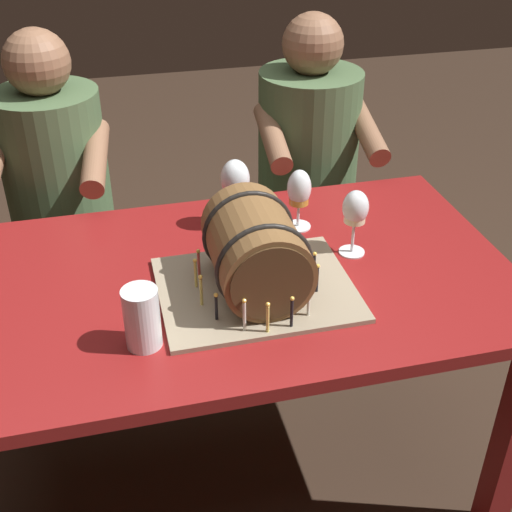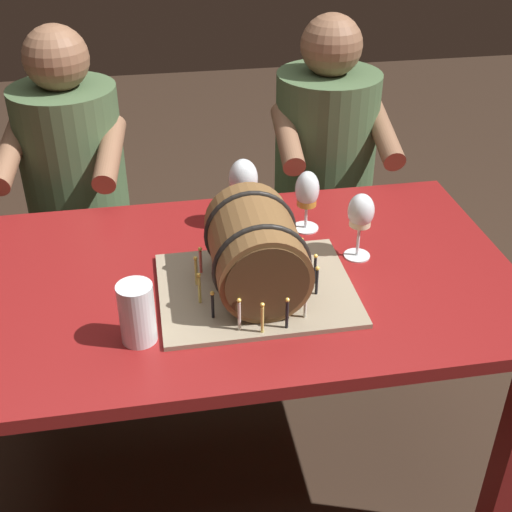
{
  "view_description": "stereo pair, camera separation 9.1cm",
  "coord_description": "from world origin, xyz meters",
  "px_view_note": "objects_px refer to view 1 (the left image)",
  "views": [
    {
      "loc": [
        -0.27,
        -1.35,
        1.67
      ],
      "look_at": [
        0.05,
        -0.08,
        0.83
      ],
      "focal_mm": 47.21,
      "sensor_mm": 36.0,
      "label": 1
    },
    {
      "loc": [
        -0.18,
        -1.37,
        1.67
      ],
      "look_at": [
        0.05,
        -0.08,
        0.83
      ],
      "focal_mm": 47.21,
      "sensor_mm": 36.0,
      "label": 2
    }
  ],
  "objects_px": {
    "beer_pint": "(142,320)",
    "wine_glass_white": "(355,211)",
    "dining_table": "(232,311)",
    "person_seated_right": "(306,194)",
    "wine_glass_red": "(235,182)",
    "wine_glass_amber": "(299,191)",
    "person_seated_left": "(65,224)",
    "barrel_cake": "(256,255)"
  },
  "relations": [
    {
      "from": "beer_pint",
      "to": "wine_glass_white",
      "type": "bearing_deg",
      "value": 23.17
    },
    {
      "from": "dining_table",
      "to": "beer_pint",
      "type": "distance_m",
      "value": 0.36
    },
    {
      "from": "dining_table",
      "to": "wine_glass_white",
      "type": "height_order",
      "value": "wine_glass_white"
    },
    {
      "from": "wine_glass_white",
      "to": "person_seated_right",
      "type": "bearing_deg",
      "value": 82.09
    },
    {
      "from": "wine_glass_red",
      "to": "wine_glass_amber",
      "type": "bearing_deg",
      "value": -16.69
    },
    {
      "from": "wine_glass_white",
      "to": "beer_pint",
      "type": "xyz_separation_m",
      "value": [
        -0.56,
        -0.24,
        -0.06
      ]
    },
    {
      "from": "person_seated_left",
      "to": "beer_pint",
      "type": "bearing_deg",
      "value": -78.2
    },
    {
      "from": "wine_glass_red",
      "to": "wine_glass_amber",
      "type": "xyz_separation_m",
      "value": [
        0.17,
        -0.05,
        -0.02
      ]
    },
    {
      "from": "wine_glass_amber",
      "to": "wine_glass_white",
      "type": "bearing_deg",
      "value": -58.86
    },
    {
      "from": "wine_glass_red",
      "to": "person_seated_right",
      "type": "distance_m",
      "value": 0.65
    },
    {
      "from": "beer_pint",
      "to": "person_seated_right",
      "type": "height_order",
      "value": "person_seated_right"
    },
    {
      "from": "wine_glass_white",
      "to": "beer_pint",
      "type": "height_order",
      "value": "wine_glass_white"
    },
    {
      "from": "wine_glass_red",
      "to": "wine_glass_white",
      "type": "height_order",
      "value": "wine_glass_red"
    },
    {
      "from": "dining_table",
      "to": "wine_glass_red",
      "type": "xyz_separation_m",
      "value": [
        0.07,
        0.24,
        0.24
      ]
    },
    {
      "from": "wine_glass_white",
      "to": "person_seated_right",
      "type": "xyz_separation_m",
      "value": [
        0.09,
        0.66,
        -0.3
      ]
    },
    {
      "from": "dining_table",
      "to": "beer_pint",
      "type": "relative_size",
      "value": 10.05
    },
    {
      "from": "barrel_cake",
      "to": "wine_glass_amber",
      "type": "xyz_separation_m",
      "value": [
        0.19,
        0.27,
        0.01
      ]
    },
    {
      "from": "wine_glass_amber",
      "to": "beer_pint",
      "type": "height_order",
      "value": "wine_glass_amber"
    },
    {
      "from": "beer_pint",
      "to": "person_seated_left",
      "type": "relative_size",
      "value": 0.12
    },
    {
      "from": "barrel_cake",
      "to": "wine_glass_white",
      "type": "height_order",
      "value": "barrel_cake"
    },
    {
      "from": "person_seated_left",
      "to": "person_seated_right",
      "type": "relative_size",
      "value": 1.0
    },
    {
      "from": "person_seated_left",
      "to": "person_seated_right",
      "type": "xyz_separation_m",
      "value": [
        0.85,
        0.0,
        0.01
      ]
    },
    {
      "from": "wine_glass_white",
      "to": "person_seated_left",
      "type": "relative_size",
      "value": 0.15
    },
    {
      "from": "barrel_cake",
      "to": "person_seated_left",
      "type": "distance_m",
      "value": 0.95
    },
    {
      "from": "person_seated_right",
      "to": "wine_glass_red",
      "type": "bearing_deg",
      "value": -128.17
    },
    {
      "from": "barrel_cake",
      "to": "wine_glass_red",
      "type": "height_order",
      "value": "barrel_cake"
    },
    {
      "from": "barrel_cake",
      "to": "wine_glass_white",
      "type": "xyz_separation_m",
      "value": [
        0.28,
        0.11,
        0.02
      ]
    },
    {
      "from": "barrel_cake",
      "to": "person_seated_right",
      "type": "xyz_separation_m",
      "value": [
        0.38,
        0.77,
        -0.28
      ]
    },
    {
      "from": "wine_glass_white",
      "to": "person_seated_left",
      "type": "distance_m",
      "value": 1.05
    },
    {
      "from": "wine_glass_amber",
      "to": "beer_pint",
      "type": "relative_size",
      "value": 1.22
    },
    {
      "from": "wine_glass_red",
      "to": "person_seated_left",
      "type": "xyz_separation_m",
      "value": [
        -0.49,
        0.45,
        -0.31
      ]
    },
    {
      "from": "wine_glass_white",
      "to": "person_seated_right",
      "type": "distance_m",
      "value": 0.73
    },
    {
      "from": "barrel_cake",
      "to": "person_seated_right",
      "type": "bearing_deg",
      "value": 64.01
    },
    {
      "from": "beer_pint",
      "to": "person_seated_left",
      "type": "distance_m",
      "value": 0.96
    },
    {
      "from": "wine_glass_red",
      "to": "person_seated_left",
      "type": "height_order",
      "value": "person_seated_left"
    },
    {
      "from": "wine_glass_white",
      "to": "barrel_cake",
      "type": "bearing_deg",
      "value": -159.14
    },
    {
      "from": "wine_glass_amber",
      "to": "beer_pint",
      "type": "xyz_separation_m",
      "value": [
        -0.47,
        -0.4,
        -0.04
      ]
    },
    {
      "from": "wine_glass_white",
      "to": "person_seated_right",
      "type": "relative_size",
      "value": 0.15
    },
    {
      "from": "beer_pint",
      "to": "person_seated_right",
      "type": "distance_m",
      "value": 1.14
    },
    {
      "from": "dining_table",
      "to": "beer_pint",
      "type": "xyz_separation_m",
      "value": [
        -0.23,
        -0.21,
        0.17
      ]
    },
    {
      "from": "person_seated_left",
      "to": "wine_glass_white",
      "type": "bearing_deg",
      "value": -41.41
    },
    {
      "from": "dining_table",
      "to": "beer_pint",
      "type": "height_order",
      "value": "beer_pint"
    }
  ]
}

